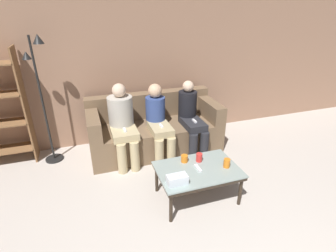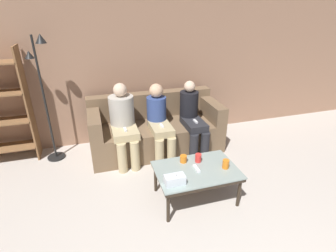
{
  "view_description": "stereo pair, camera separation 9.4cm",
  "coord_description": "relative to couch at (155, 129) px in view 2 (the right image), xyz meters",
  "views": [
    {
      "loc": [
        -0.99,
        -0.11,
        2.15
      ],
      "look_at": [
        0.0,
        2.85,
        0.7
      ],
      "focal_mm": 28.0,
      "sensor_mm": 36.0,
      "label": 1
    },
    {
      "loc": [
        -0.9,
        -0.14,
        2.15
      ],
      "look_at": [
        0.0,
        2.85,
        0.7
      ],
      "focal_mm": 28.0,
      "sensor_mm": 36.0,
      "label": 2
    }
  ],
  "objects": [
    {
      "name": "coffee_table",
      "position": [
        0.15,
        -1.35,
        0.05
      ],
      "size": [
        0.95,
        0.64,
        0.42
      ],
      "color": "#8C9E99",
      "rests_on": "ground_plane"
    },
    {
      "name": "wall_back",
      "position": [
        0.0,
        0.51,
        0.97
      ],
      "size": [
        12.0,
        0.06,
        2.6
      ],
      "color": "#9E755B",
      "rests_on": "ground_plane"
    },
    {
      "name": "seated_person_mid_right",
      "position": [
        0.52,
        -0.25,
        0.26
      ],
      "size": [
        0.31,
        0.69,
        1.11
      ],
      "color": "#28282D",
      "rests_on": "ground_plane"
    },
    {
      "name": "couch",
      "position": [
        0.0,
        0.0,
        0.0
      ],
      "size": [
        2.03,
        0.86,
        0.86
      ],
      "color": "brown",
      "rests_on": "ground_plane"
    },
    {
      "name": "seated_person_mid_left",
      "position": [
        0.0,
        -0.24,
        0.27
      ],
      "size": [
        0.31,
        0.69,
        1.11
      ],
      "color": "tan",
      "rests_on": "ground_plane"
    },
    {
      "name": "game_remote",
      "position": [
        0.15,
        -1.35,
        0.1
      ],
      "size": [
        0.04,
        0.15,
        0.02
      ],
      "color": "white",
      "rests_on": "coffee_table"
    },
    {
      "name": "seated_person_left_end",
      "position": [
        -0.52,
        -0.2,
        0.3
      ],
      "size": [
        0.36,
        0.68,
        1.16
      ],
      "color": "tan",
      "rests_on": "ground_plane"
    },
    {
      "name": "cup_far_center",
      "position": [
        0.23,
        -1.21,
        0.14
      ],
      "size": [
        0.07,
        0.07,
        0.11
      ],
      "color": "red",
      "rests_on": "coffee_table"
    },
    {
      "name": "cup_near_right",
      "position": [
        0.06,
        -1.16,
        0.14
      ],
      "size": [
        0.08,
        0.08,
        0.09
      ],
      "color": "orange",
      "rests_on": "coffee_table"
    },
    {
      "name": "cup_near_left",
      "position": [
        0.48,
        -1.43,
        0.14
      ],
      "size": [
        0.08,
        0.08,
        0.11
      ],
      "color": "orange",
      "rests_on": "coffee_table"
    },
    {
      "name": "tissue_box",
      "position": [
        -0.18,
        -1.53,
        0.14
      ],
      "size": [
        0.22,
        0.12,
        0.13
      ],
      "color": "silver",
      "rests_on": "coffee_table"
    },
    {
      "name": "standing_lamp",
      "position": [
        -1.53,
        0.14,
        0.79
      ],
      "size": [
        0.31,
        0.26,
        1.82
      ],
      "color": "black",
      "rests_on": "ground_plane"
    }
  ]
}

